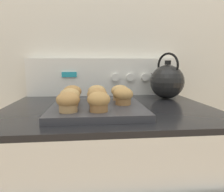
% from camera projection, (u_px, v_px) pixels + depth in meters
% --- Properties ---
extents(wall_back, '(8.00, 0.05, 2.40)m').
position_uv_depth(wall_back, '(103.00, 39.00, 1.07)').
color(wall_back, silver).
rests_on(wall_back, ground_plane).
extents(control_panel, '(0.78, 0.07, 0.19)m').
position_uv_depth(control_panel, '(104.00, 77.00, 1.05)').
color(control_panel, white).
rests_on(control_panel, stove_range).
extents(muffin_pan, '(0.32, 0.32, 0.02)m').
position_uv_depth(muffin_pan, '(97.00, 108.00, 0.70)').
color(muffin_pan, '#38383D').
rests_on(muffin_pan, stove_range).
extents(muffin_r0_c0, '(0.07, 0.07, 0.06)m').
position_uv_depth(muffin_r0_c0, '(68.00, 102.00, 0.59)').
color(muffin_r0_c0, tan).
rests_on(muffin_r0_c0, muffin_pan).
extents(muffin_r0_c1, '(0.07, 0.07, 0.06)m').
position_uv_depth(muffin_r0_c1, '(99.00, 101.00, 0.60)').
color(muffin_r0_c1, olive).
rests_on(muffin_r0_c1, muffin_pan).
extents(muffin_r1_c0, '(0.07, 0.07, 0.06)m').
position_uv_depth(muffin_r1_c0, '(70.00, 97.00, 0.68)').
color(muffin_r1_c0, olive).
rests_on(muffin_r1_c0, muffin_pan).
extents(muffin_r1_c1, '(0.07, 0.07, 0.06)m').
position_uv_depth(muffin_r1_c1, '(97.00, 96.00, 0.69)').
color(muffin_r1_c1, tan).
rests_on(muffin_r1_c1, muffin_pan).
extents(muffin_r1_c2, '(0.07, 0.07, 0.06)m').
position_uv_depth(muffin_r1_c2, '(123.00, 96.00, 0.70)').
color(muffin_r1_c2, olive).
rests_on(muffin_r1_c2, muffin_pan).
extents(muffin_r2_c0, '(0.07, 0.07, 0.06)m').
position_uv_depth(muffin_r2_c0, '(72.00, 93.00, 0.77)').
color(muffin_r2_c0, '#A37A4C').
rests_on(muffin_r2_c0, muffin_pan).
extents(muffin_r2_c1, '(0.07, 0.07, 0.06)m').
position_uv_depth(muffin_r2_c1, '(97.00, 93.00, 0.78)').
color(muffin_r2_c1, '#A37A4C').
rests_on(muffin_r2_c1, muffin_pan).
extents(muffin_r2_c2, '(0.07, 0.07, 0.06)m').
position_uv_depth(muffin_r2_c2, '(120.00, 92.00, 0.79)').
color(muffin_r2_c2, tan).
rests_on(muffin_r2_c2, muffin_pan).
extents(tea_kettle, '(0.16, 0.19, 0.22)m').
position_uv_depth(tea_kettle, '(167.00, 81.00, 0.95)').
color(tea_kettle, black).
rests_on(tea_kettle, stove_range).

